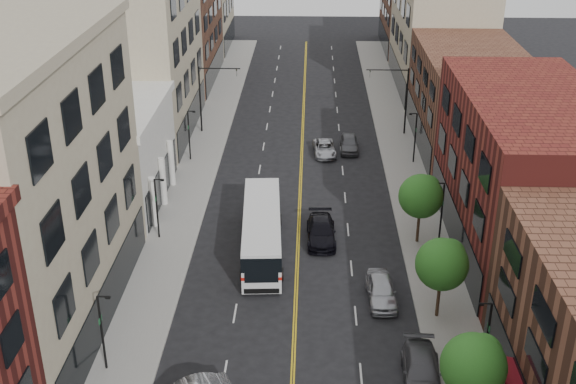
# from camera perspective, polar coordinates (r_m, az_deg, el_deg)

# --- Properties ---
(sidewalk_left) EXTENTS (4.00, 110.00, 0.15)m
(sidewalk_left) POSITION_cam_1_polar(r_m,az_deg,el_deg) (67.54, -7.52, 0.89)
(sidewalk_left) COLOR gray
(sidewalk_left) RESTS_ON ground
(sidewalk_right) EXTENTS (4.00, 110.00, 0.15)m
(sidewalk_right) POSITION_cam_1_polar(r_m,az_deg,el_deg) (67.30, 9.54, 0.66)
(sidewalk_right) COLOR gray
(sidewalk_right) RESTS_ON ground
(bldg_l_tanoffice) EXTENTS (10.00, 22.00, 18.00)m
(bldg_l_tanoffice) POSITION_cam_1_polar(r_m,az_deg,el_deg) (46.51, -20.84, -0.20)
(bldg_l_tanoffice) COLOR tan
(bldg_l_tanoffice) RESTS_ON ground
(bldg_l_white) EXTENTS (10.00, 14.00, 8.00)m
(bldg_l_white) POSITION_cam_1_polar(r_m,az_deg,el_deg) (63.97, -14.47, 2.68)
(bldg_l_white) COLOR silver
(bldg_l_white) RESTS_ON ground
(bldg_l_far_a) EXTENTS (10.00, 20.00, 18.00)m
(bldg_l_far_a) POSITION_cam_1_polar(r_m,az_deg,el_deg) (78.08, -11.59, 10.90)
(bldg_l_far_a) COLOR tan
(bldg_l_far_a) RESTS_ON ground
(bldg_l_far_b) EXTENTS (10.00, 20.00, 15.00)m
(bldg_l_far_b) POSITION_cam_1_polar(r_m,az_deg,el_deg) (97.47, -8.94, 13.01)
(bldg_l_far_b) COLOR brown
(bldg_l_far_b) RESTS_ON ground
(bldg_r_mid) EXTENTS (10.00, 22.00, 12.00)m
(bldg_r_mid) POSITION_cam_1_polar(r_m,az_deg,el_deg) (56.58, 18.34, 1.36)
(bldg_r_mid) COLOR maroon
(bldg_r_mid) RESTS_ON ground
(bldg_r_far_a) EXTENTS (10.00, 20.00, 10.00)m
(bldg_r_far_a) POSITION_cam_1_polar(r_m,az_deg,el_deg) (75.98, 14.19, 7.10)
(bldg_r_far_a) COLOR brown
(bldg_r_far_a) RESTS_ON ground
(bldg_r_far_b) EXTENTS (10.00, 22.00, 14.00)m
(bldg_r_far_b) POSITION_cam_1_polar(r_m,az_deg,el_deg) (95.37, 11.86, 12.21)
(bldg_r_far_b) COLOR tan
(bldg_r_far_b) RESTS_ON ground
(bldg_r_far_c) EXTENTS (10.00, 18.00, 11.00)m
(bldg_r_far_c) POSITION_cam_1_polar(r_m,az_deg,el_deg) (115.01, 10.22, 13.75)
(bldg_r_far_c) COLOR brown
(bldg_r_far_c) RESTS_ON ground
(tree_r_1) EXTENTS (3.40, 3.40, 5.59)m
(tree_r_1) POSITION_cam_1_polar(r_m,az_deg,el_deg) (38.91, 14.56, -12.99)
(tree_r_1) COLOR black
(tree_r_1) RESTS_ON sidewalk_right
(tree_r_2) EXTENTS (3.40, 3.40, 5.59)m
(tree_r_2) POSITION_cam_1_polar(r_m,az_deg,el_deg) (47.00, 12.17, -5.47)
(tree_r_2) COLOR black
(tree_r_2) RESTS_ON sidewalk_right
(tree_r_3) EXTENTS (3.40, 3.40, 5.59)m
(tree_r_3) POSITION_cam_1_polar(r_m,az_deg,el_deg) (55.72, 10.54, -0.22)
(tree_r_3) COLOR black
(tree_r_3) RESTS_ON sidewalk_right
(lamp_l_1) EXTENTS (0.81, 0.55, 5.05)m
(lamp_l_1) POSITION_cam_1_polar(r_m,az_deg,el_deg) (43.41, -14.47, -10.40)
(lamp_l_1) COLOR black
(lamp_l_1) RESTS_ON sidewalk_left
(lamp_l_2) EXTENTS (0.81, 0.55, 5.05)m
(lamp_l_2) POSITION_cam_1_polar(r_m,az_deg,el_deg) (56.73, -10.30, -1.02)
(lamp_l_2) COLOR black
(lamp_l_2) RESTS_ON sidewalk_left
(lamp_l_3) EXTENTS (0.81, 0.55, 5.05)m
(lamp_l_3) POSITION_cam_1_polar(r_m,az_deg,el_deg) (71.16, -7.80, 4.69)
(lamp_l_3) COLOR black
(lamp_l_3) RESTS_ON sidewalk_left
(lamp_r_1) EXTENTS (0.81, 0.55, 5.05)m
(lamp_r_1) POSITION_cam_1_polar(r_m,az_deg,el_deg) (43.00, 15.42, -10.91)
(lamp_r_1) COLOR black
(lamp_r_1) RESTS_ON sidewalk_right
(lamp_r_2) EXTENTS (0.81, 0.55, 5.05)m
(lamp_r_2) POSITION_cam_1_polar(r_m,az_deg,el_deg) (56.41, 12.02, -1.33)
(lamp_r_2) COLOR black
(lamp_r_2) RESTS_ON sidewalk_right
(lamp_r_3) EXTENTS (0.81, 0.55, 5.05)m
(lamp_r_3) POSITION_cam_1_polar(r_m,az_deg,el_deg) (70.91, 9.99, 4.46)
(lamp_r_3) COLOR black
(lamp_r_3) RESTS_ON sidewalk_right
(signal_mast_left) EXTENTS (4.49, 0.18, 7.20)m
(signal_mast_left) POSITION_cam_1_polar(r_m,az_deg,el_deg) (77.99, -6.45, 7.91)
(signal_mast_left) COLOR black
(signal_mast_left) RESTS_ON sidewalk_left
(signal_mast_right) EXTENTS (4.49, 0.18, 7.20)m
(signal_mast_right) POSITION_cam_1_polar(r_m,az_deg,el_deg) (77.78, 8.84, 7.72)
(signal_mast_right) COLOR black
(signal_mast_right) RESTS_ON sidewalk_right
(city_bus) EXTENTS (3.64, 12.86, 3.27)m
(city_bus) POSITION_cam_1_polar(r_m,az_deg,el_deg) (54.62, -2.08, -2.94)
(city_bus) COLOR silver
(city_bus) RESTS_ON ground
(car_parked_mid) EXTENTS (2.47, 5.47, 1.55)m
(car_parked_mid) POSITION_cam_1_polar(r_m,az_deg,el_deg) (43.24, 10.51, -13.75)
(car_parked_mid) COLOR #4B4A4F
(car_parked_mid) RESTS_ON ground
(car_parked_far) EXTENTS (2.09, 4.83, 1.62)m
(car_parked_far) POSITION_cam_1_polar(r_m,az_deg,el_deg) (49.74, 7.38, -7.70)
(car_parked_far) COLOR #B6B8BE
(car_parked_far) RESTS_ON ground
(car_lane_behind) EXTENTS (1.52, 4.03, 1.31)m
(car_lane_behind) POSITION_cam_1_polar(r_m,az_deg,el_deg) (61.04, -1.90, -1.05)
(car_lane_behind) COLOR #525258
(car_lane_behind) RESTS_ON ground
(car_lane_a) EXTENTS (2.36, 5.52, 1.59)m
(car_lane_a) POSITION_cam_1_polar(r_m,az_deg,el_deg) (56.63, 2.63, -3.13)
(car_lane_a) COLOR black
(car_lane_a) RESTS_ON ground
(car_lane_b) EXTENTS (2.51, 4.85, 1.31)m
(car_lane_b) POSITION_cam_1_polar(r_m,az_deg,el_deg) (72.93, 2.91, 3.46)
(car_lane_b) COLOR #B2B3BA
(car_lane_b) RESTS_ON ground
(car_lane_c) EXTENTS (1.88, 4.59, 1.56)m
(car_lane_c) POSITION_cam_1_polar(r_m,az_deg,el_deg) (74.04, 4.85, 3.85)
(car_lane_c) COLOR #55555A
(car_lane_c) RESTS_ON ground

